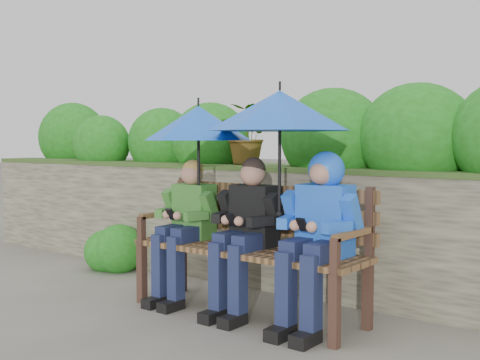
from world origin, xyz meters
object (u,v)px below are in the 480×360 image
Objects in this scene: park_bench at (253,239)px; umbrella_left at (198,123)px; boy_left at (186,221)px; boy_right at (318,225)px; umbrella_right at (280,111)px; boy_middle at (246,227)px.

umbrella_left is (-0.48, -0.05, 0.84)m from park_bench.
boy_right is (1.17, 0.01, 0.08)m from boy_left.
umbrella_left is at bearing -174.18° from park_bench.
park_bench is 0.95m from umbrella_right.
umbrella_left is at bearing 178.59° from boy_right.
umbrella_left reaches higher than boy_middle.
boy_middle is at bearing -179.18° from umbrella_right.
boy_right is at bearing 0.82° from boy_middle.
park_bench is 0.13m from boy_middle.
umbrella_right is (-0.30, -0.00, 0.74)m from boy_right.
boy_left is at bearing -172.20° from park_bench.
boy_right is (0.58, -0.07, 0.16)m from park_bench.
boy_left is at bearing -179.92° from umbrella_right.
umbrella_right is (0.86, 0.00, 0.82)m from boy_left.
boy_middle reaches higher than boy_left.
umbrella_left is (0.11, 0.03, 0.75)m from boy_left.
boy_middle reaches higher than park_bench.
park_bench is 0.61m from boy_right.
park_bench is at bearing 5.82° from umbrella_left.
boy_middle is 1.14× the size of umbrella_right.
boy_right reaches higher than boy_middle.
boy_middle is 0.58m from boy_right.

